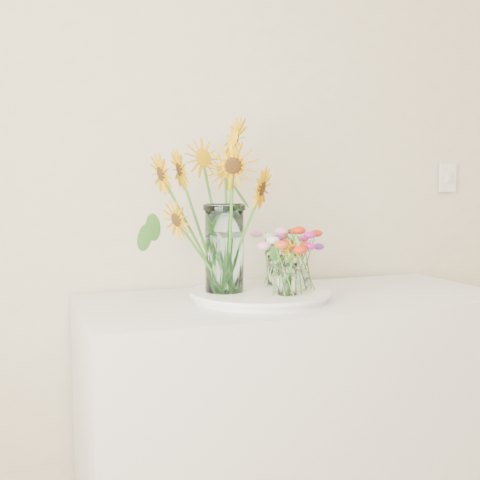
{
  "coord_description": "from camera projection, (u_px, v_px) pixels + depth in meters",
  "views": [
    {
      "loc": [
        -1.08,
        0.16,
        1.27
      ],
      "look_at": [
        -0.41,
        1.95,
        1.09
      ],
      "focal_mm": 45.0,
      "sensor_mm": 36.0,
      "label": 1
    }
  ],
  "objects": [
    {
      "name": "wildflower_posy_b",
      "position": [
        298.0,
        259.0,
        1.95
      ],
      "size": [
        0.22,
        0.22,
        0.21
      ],
      "primitive_type": null,
      "color": "red",
      "rests_on": "tray"
    },
    {
      "name": "counter",
      "position": [
        296.0,
        428.0,
        2.03
      ],
      "size": [
        1.4,
        0.6,
        0.9
      ],
      "primitive_type": "cube",
      "color": "white",
      "rests_on": "ground_plane"
    },
    {
      "name": "mason_jar",
      "position": [
        224.0,
        249.0,
        1.9
      ],
      "size": [
        0.14,
        0.14,
        0.29
      ],
      "primitive_type": "cylinder",
      "rotation": [
        0.0,
        0.0,
        0.13
      ],
      "color": "#BAF0F3",
      "rests_on": "tray"
    },
    {
      "name": "sunflower_bouquet",
      "position": [
        224.0,
        207.0,
        1.89
      ],
      "size": [
        0.91,
        0.91,
        0.55
      ],
      "primitive_type": null,
      "rotation": [
        0.0,
        0.0,
        0.13
      ],
      "color": "#DA9D04",
      "rests_on": "tray"
    },
    {
      "name": "small_vase_c",
      "position": [
        277.0,
        271.0,
        2.04
      ],
      "size": [
        0.08,
        0.08,
        0.11
      ],
      "primitive_type": "cylinder",
      "rotation": [
        0.0,
        0.0,
        -0.38
      ],
      "color": "white",
      "rests_on": "tray"
    },
    {
      "name": "tray",
      "position": [
        260.0,
        296.0,
        1.93
      ],
      "size": [
        0.43,
        0.43,
        0.02
      ],
      "primitive_type": "cylinder",
      "color": "white",
      "rests_on": "counter"
    },
    {
      "name": "small_vase_a",
      "position": [
        287.0,
        280.0,
        1.85
      ],
      "size": [
        0.06,
        0.06,
        0.1
      ],
      "primitive_type": "cylinder",
      "rotation": [
        0.0,
        0.0,
        -0.04
      ],
      "color": "white",
      "rests_on": "tray"
    },
    {
      "name": "wildflower_posy_a",
      "position": [
        287.0,
        265.0,
        1.85
      ],
      "size": [
        0.2,
        0.2,
        0.19
      ],
      "primitive_type": null,
      "color": "red",
      "rests_on": "tray"
    },
    {
      "name": "wildflower_posy_c",
      "position": [
        277.0,
        257.0,
        2.04
      ],
      "size": [
        0.2,
        0.2,
        0.2
      ],
      "primitive_type": null,
      "color": "red",
      "rests_on": "tray"
    },
    {
      "name": "small_vase_b",
      "position": [
        298.0,
        272.0,
        1.95
      ],
      "size": [
        0.11,
        0.11,
        0.12
      ],
      "primitive_type": null,
      "rotation": [
        0.0,
        0.0,
        -0.39
      ],
      "color": "white",
      "rests_on": "tray"
    }
  ]
}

